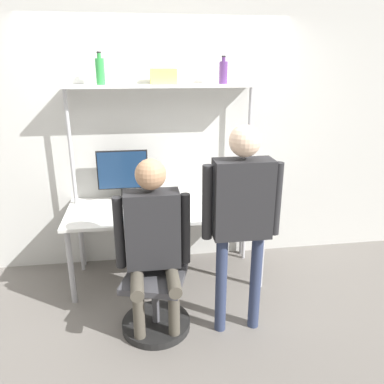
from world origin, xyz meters
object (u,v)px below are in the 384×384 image
(office_chair, at_px, (156,294))
(storage_box, at_px, (163,76))
(monitor, at_px, (123,174))
(cell_phone, at_px, (183,214))
(bottle_green, at_px, (100,71))
(person_standing, at_px, (242,206))
(laptop, at_px, (153,208))
(person_seated, at_px, (153,234))
(bottle_purple, at_px, (223,72))

(office_chair, xyz_separation_m, storage_box, (0.17, 0.98, 1.66))
(storage_box, bearing_deg, monitor, 178.51)
(monitor, xyz_separation_m, cell_phone, (0.54, -0.46, -0.28))
(office_chair, distance_m, bottle_green, 2.02)
(monitor, xyz_separation_m, person_standing, (0.90, -1.13, 0.04))
(laptop, distance_m, storage_box, 1.22)
(bottle_green, bearing_deg, person_seated, -69.45)
(laptop, relative_size, bottle_purple, 1.32)
(monitor, relative_size, person_standing, 0.31)
(monitor, distance_m, cell_phone, 0.76)
(cell_phone, relative_size, person_standing, 0.09)
(cell_phone, height_order, bottle_purple, bottle_purple)
(office_chair, bearing_deg, laptop, 87.89)
(person_standing, distance_m, storage_box, 1.50)
(monitor, relative_size, laptop, 1.56)
(cell_phone, distance_m, bottle_purple, 1.39)
(person_seated, height_order, person_standing, person_standing)
(monitor, distance_m, office_chair, 1.27)
(office_chair, height_order, person_seated, person_seated)
(cell_phone, height_order, person_seated, person_seated)
(bottle_purple, bearing_deg, monitor, 179.36)
(person_seated, xyz_separation_m, person_standing, (0.66, -0.09, 0.23))
(bottle_green, bearing_deg, laptop, -42.18)
(monitor, height_order, storage_box, storage_box)
(laptop, bearing_deg, person_standing, -49.91)
(person_standing, distance_m, bottle_green, 1.79)
(office_chair, height_order, bottle_purple, bottle_purple)
(bottle_purple, bearing_deg, person_standing, -94.59)
(office_chair, bearing_deg, person_seated, -105.56)
(bottle_green, bearing_deg, cell_phone, -33.36)
(office_chair, bearing_deg, cell_phone, 61.84)
(cell_phone, relative_size, bottle_green, 0.53)
(bottle_purple, distance_m, storage_box, 0.57)
(monitor, xyz_separation_m, person_seated, (0.24, -1.04, -0.19))
(cell_phone, relative_size, bottle_purple, 0.59)
(person_seated, distance_m, person_standing, 0.70)
(person_seated, bearing_deg, bottle_green, 110.55)
(person_seated, height_order, bottle_purple, bottle_purple)
(bottle_purple, bearing_deg, office_chair, -126.77)
(laptop, xyz_separation_m, person_standing, (0.62, -0.74, 0.26))
(office_chair, relative_size, bottle_green, 3.28)
(office_chair, distance_m, person_standing, 1.02)
(storage_box, bearing_deg, bottle_purple, -0.00)
(monitor, xyz_separation_m, bottle_purple, (0.99, -0.01, 0.96))
(monitor, xyz_separation_m, office_chair, (0.25, -0.99, -0.75))
(monitor, relative_size, bottle_purple, 2.06)
(laptop, xyz_separation_m, person_seated, (-0.03, -0.65, 0.04))
(monitor, height_order, cell_phone, monitor)
(monitor, relative_size, storage_box, 2.19)
(monitor, height_order, laptop, monitor)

